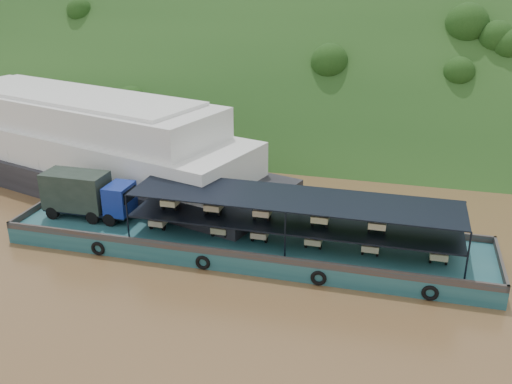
# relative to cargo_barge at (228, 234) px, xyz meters

# --- Properties ---
(ground) EXTENTS (160.00, 160.00, 0.00)m
(ground) POSITION_rel_cargo_barge_xyz_m (3.15, 0.60, -1.18)
(ground) COLOR brown
(ground) RESTS_ON ground
(hillside) EXTENTS (140.00, 39.60, 39.60)m
(hillside) POSITION_rel_cargo_barge_xyz_m (3.15, 36.60, -1.18)
(hillside) COLOR #153513
(hillside) RESTS_ON ground
(cargo_barge) EXTENTS (35.00, 7.18, 4.76)m
(cargo_barge) POSITION_rel_cargo_barge_xyz_m (0.00, 0.00, 0.00)
(cargo_barge) COLOR #16464D
(cargo_barge) RESTS_ON ground
(passenger_ferry) EXTENTS (43.51, 21.99, 8.55)m
(passenger_ferry) POSITION_rel_cargo_barge_xyz_m (-17.88, 9.81, 2.53)
(passenger_ferry) COLOR black
(passenger_ferry) RESTS_ON ground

